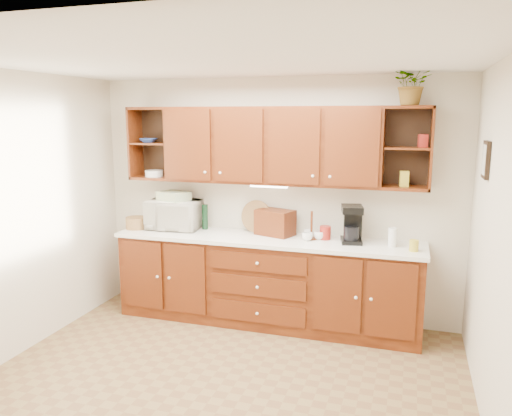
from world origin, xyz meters
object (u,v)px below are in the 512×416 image
Objects in this scene: microwave at (174,215)px; potted_plant at (412,83)px; bread_box at (275,222)px; coffee_maker at (352,225)px.

potted_plant is (2.49, 0.01, 1.39)m from microwave.
coffee_maker reaches higher than bread_box.
coffee_maker is 0.94× the size of potted_plant.
microwave is at bearing 167.72° from coffee_maker.
coffee_maker is at bearing 14.55° from bread_box.
potted_plant is at bearing -8.22° from coffee_maker.
bread_box is 1.03× the size of coffee_maker.
coffee_maker is 1.46m from potted_plant.
bread_box is at bearing -2.92° from microwave.
potted_plant is at bearing -4.91° from microwave.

